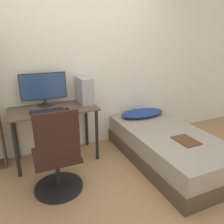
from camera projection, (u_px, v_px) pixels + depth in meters
ground_plane at (124, 200)px, 2.36m from camera, size 14.00×14.00×0.00m
wall_back at (81, 67)px, 3.23m from camera, size 8.00×0.05×2.50m
desk at (54, 117)px, 2.97m from camera, size 1.14×0.58×0.77m
office_chair at (58, 163)px, 2.38m from camera, size 0.56×0.56×1.01m
bed at (167, 146)px, 3.08m from camera, size 0.99×1.91×0.43m
pillow at (142, 113)px, 3.59m from camera, size 0.75×0.36×0.11m
magazine at (186, 141)px, 2.74m from camera, size 0.24×0.32×0.01m
monitor at (44, 88)px, 2.96m from camera, size 0.61×0.21×0.46m
keyboard at (47, 111)px, 2.79m from camera, size 0.42×0.15×0.02m
pc_tower at (84, 90)px, 3.12m from camera, size 0.17×0.37×0.37m
mouse at (67, 109)px, 2.89m from camera, size 0.06×0.09×0.02m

